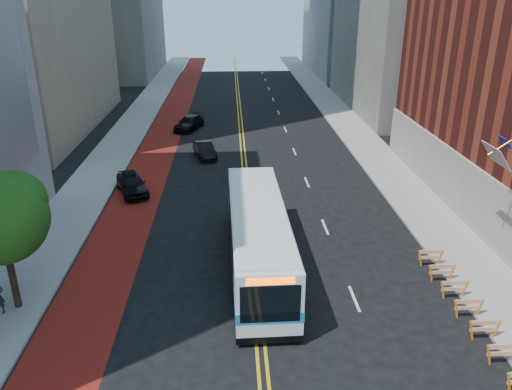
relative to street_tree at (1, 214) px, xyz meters
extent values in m
cube|color=gray|center=(-0.76, 23.96, -4.84)|extent=(4.00, 140.00, 0.15)
cube|color=gray|center=(23.24, 23.96, -4.84)|extent=(4.00, 140.00, 0.15)
cube|color=#63130E|center=(3.14, 23.96, -4.91)|extent=(3.60, 140.00, 0.01)
cube|color=gold|center=(11.06, 23.96, -4.91)|extent=(0.14, 140.00, 0.01)
cube|color=gold|center=(11.42, 23.96, -4.91)|extent=(0.14, 140.00, 0.01)
cube|color=silver|center=(16.04, -0.04, -4.90)|extent=(0.14, 2.20, 0.01)
cube|color=silver|center=(16.04, 7.96, -4.90)|extent=(0.14, 2.20, 0.01)
cube|color=silver|center=(16.04, 15.96, -4.90)|extent=(0.14, 2.20, 0.01)
cube|color=silver|center=(16.04, 23.96, -4.90)|extent=(0.14, 2.20, 0.01)
cube|color=silver|center=(16.04, 31.96, -4.90)|extent=(0.14, 2.20, 0.01)
cube|color=silver|center=(16.04, 39.96, -4.90)|extent=(0.14, 2.20, 0.01)
cube|color=silver|center=(16.04, 47.96, -4.90)|extent=(0.14, 2.20, 0.01)
cube|color=silver|center=(16.04, 55.96, -4.90)|extent=(0.14, 2.20, 0.01)
cube|color=silver|center=(16.04, 63.96, -4.90)|extent=(0.14, 2.20, 0.01)
cube|color=silver|center=(16.04, 71.96, -4.90)|extent=(0.14, 2.20, 0.01)
cube|color=silver|center=(16.04, 79.96, -4.90)|extent=(0.14, 2.20, 0.01)
cube|color=#9E9384|center=(25.29, 5.96, -2.91)|extent=(0.50, 36.00, 4.00)
cube|color=black|center=(25.39, 6.96, -3.81)|extent=(0.35, 2.80, 2.20)
cube|color=black|center=(25.39, 13.96, -3.81)|extent=(0.35, 2.80, 2.20)
cube|color=#B21419|center=(22.94, 1.96, 1.69)|extent=(0.75, 1.90, 1.05)
cube|color=navy|center=(23.49, 2.41, 2.24)|extent=(0.39, 0.85, 0.52)
cube|color=orange|center=(20.29, -6.49, -4.41)|extent=(0.32, 0.06, 0.99)
cube|color=orange|center=(20.29, -4.94, -4.41)|extent=(0.32, 0.06, 0.99)
cube|color=orange|center=(20.84, -4.94, -4.01)|extent=(1.25, 0.05, 0.22)
cube|color=orange|center=(20.84, -4.94, -4.36)|extent=(1.25, 0.05, 0.18)
cube|color=orange|center=(20.29, -3.39, -4.41)|extent=(0.32, 0.06, 0.99)
cube|color=orange|center=(21.39, -3.39, -4.41)|extent=(0.32, 0.06, 0.99)
cube|color=orange|center=(20.84, -3.39, -4.01)|extent=(1.25, 0.05, 0.22)
cube|color=orange|center=(20.84, -3.39, -4.36)|extent=(1.25, 0.05, 0.18)
cube|color=orange|center=(20.29, -1.84, -4.41)|extent=(0.32, 0.06, 0.99)
cube|color=orange|center=(21.39, -1.84, -4.41)|extent=(0.32, 0.06, 0.99)
cube|color=orange|center=(20.84, -1.84, -4.01)|extent=(1.25, 0.05, 0.22)
cube|color=orange|center=(20.84, -1.84, -4.36)|extent=(1.25, 0.05, 0.18)
cube|color=orange|center=(20.29, -0.29, -4.41)|extent=(0.32, 0.06, 0.99)
cube|color=orange|center=(21.39, -0.29, -4.41)|extent=(0.32, 0.06, 0.99)
cube|color=orange|center=(20.84, -0.29, -4.01)|extent=(1.25, 0.05, 0.22)
cube|color=orange|center=(20.84, -0.29, -4.36)|extent=(1.25, 0.05, 0.18)
cube|color=orange|center=(20.29, 1.26, -4.41)|extent=(0.32, 0.06, 0.99)
cube|color=orange|center=(21.39, 1.26, -4.41)|extent=(0.32, 0.06, 0.99)
cube|color=orange|center=(20.84, 1.26, -4.01)|extent=(1.25, 0.05, 0.22)
cube|color=orange|center=(20.84, 1.26, -4.36)|extent=(1.25, 0.05, 0.18)
cube|color=orange|center=(20.29, 2.81, -4.41)|extent=(0.32, 0.06, 0.99)
cube|color=orange|center=(21.39, 2.81, -4.41)|extent=(0.32, 0.06, 0.99)
cube|color=orange|center=(20.84, 2.81, -4.01)|extent=(1.25, 0.05, 0.22)
cube|color=orange|center=(20.84, 2.81, -4.36)|extent=(1.25, 0.05, 0.18)
cylinder|color=black|center=(-0.06, -0.04, -3.16)|extent=(0.32, 0.32, 3.20)
sphere|color=#1C490F|center=(-0.06, -0.04, -0.16)|extent=(4.20, 4.20, 4.20)
sphere|color=#1C490F|center=(0.54, 0.36, 0.44)|extent=(2.80, 2.80, 2.80)
cube|color=silver|center=(11.49, 3.11, -2.98)|extent=(3.09, 13.13, 3.11)
cube|color=#1669A9|center=(11.49, 3.11, -3.44)|extent=(3.13, 13.18, 0.49)
cube|color=black|center=(11.48, 3.98, -2.46)|extent=(3.07, 9.21, 1.04)
cube|color=black|center=(11.62, -3.40, -2.73)|extent=(2.50, 0.16, 1.74)
cube|color=black|center=(11.37, 9.61, -2.51)|extent=(2.27, 0.15, 1.09)
cube|color=#FF5905|center=(11.62, -3.41, -1.64)|extent=(1.99, 0.13, 0.33)
cube|color=silver|center=(11.49, 3.11, -1.37)|extent=(2.93, 12.48, 0.13)
cube|color=black|center=(11.49, 3.11, -4.53)|extent=(3.12, 13.17, 0.33)
cylinder|color=black|center=(10.29, -1.10, -4.37)|extent=(0.35, 1.10, 1.09)
cylinder|color=black|center=(12.86, -1.05, -4.37)|extent=(0.35, 1.10, 1.09)
cylinder|color=black|center=(10.14, 6.74, -4.37)|extent=(0.35, 1.10, 1.09)
cylinder|color=black|center=(12.71, 6.80, -4.37)|extent=(0.35, 1.10, 1.09)
cylinder|color=black|center=(10.11, 8.31, -4.37)|extent=(0.35, 1.10, 1.09)
cylinder|color=black|center=(12.68, 8.36, -4.37)|extent=(0.35, 1.10, 1.09)
imported|color=black|center=(2.76, 14.37, -4.14)|extent=(3.32, 4.86, 1.54)
imported|color=black|center=(7.75, 22.75, -4.24)|extent=(2.44, 4.32, 1.35)
imported|color=black|center=(5.67, 32.54, -4.21)|extent=(3.55, 5.20, 1.40)
camera|label=1|loc=(10.17, -20.42, 9.12)|focal=35.00mm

